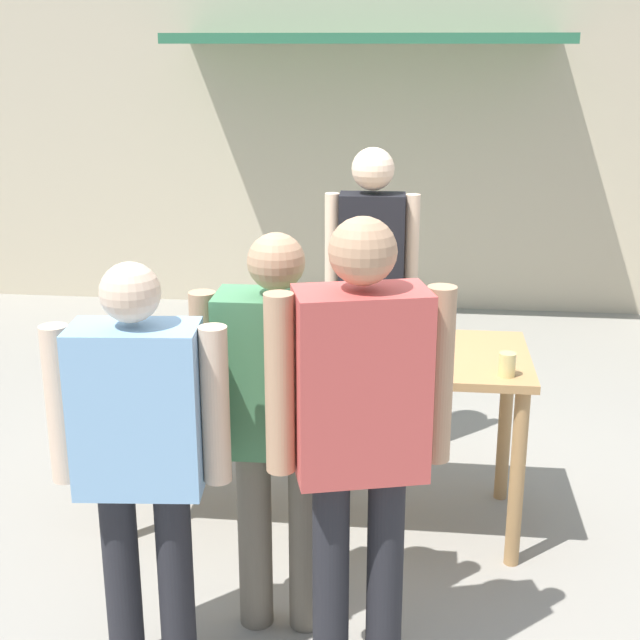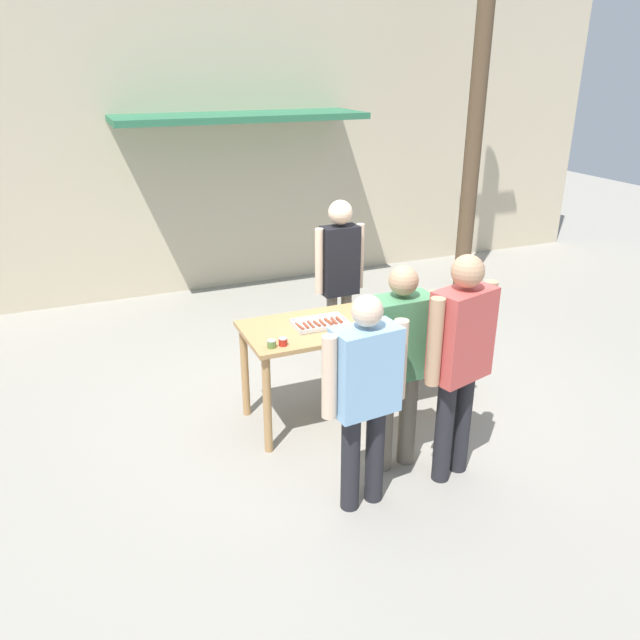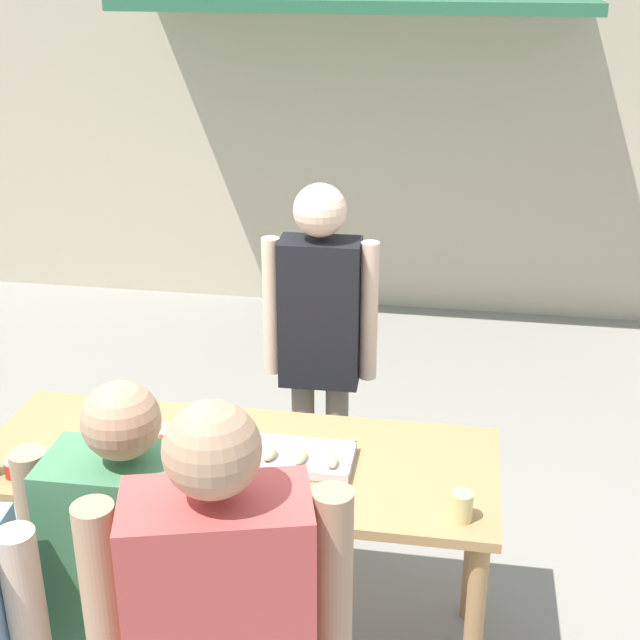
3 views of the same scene
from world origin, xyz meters
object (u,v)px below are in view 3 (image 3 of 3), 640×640
food_tray_sausages (150,446)px  food_tray_buns (299,459)px  condiment_jar_ketchup (14,469)px  person_server_behind_table (320,334)px  beer_cup (462,507)px  person_customer_waiting_in_line (138,593)px

food_tray_sausages → food_tray_buns: food_tray_buns is taller
food_tray_buns → condiment_jar_ketchup: condiment_jar_ketchup is taller
food_tray_sausages → person_server_behind_table: 0.99m
condiment_jar_ketchup → person_server_behind_table: 1.47m
food_tray_buns → condiment_jar_ketchup: bearing=-165.7°
condiment_jar_ketchup → beer_cup: (1.66, -0.00, 0.02)m
food_tray_sausages → person_customer_waiting_in_line: bearing=-72.5°
person_server_behind_table → person_customer_waiting_in_line: person_server_behind_table is taller
person_customer_waiting_in_line → food_tray_sausages: bearing=-73.5°
beer_cup → person_server_behind_table: size_ratio=0.06×
food_tray_sausages → beer_cup: (1.22, -0.27, 0.04)m
condiment_jar_ketchup → person_customer_waiting_in_line: person_customer_waiting_in_line is taller
person_server_behind_table → person_customer_waiting_in_line: 1.72m
food_tray_buns → person_customer_waiting_in_line: (-0.32, -0.89, 0.05)m
food_tray_sausages → person_customer_waiting_in_line: (0.28, -0.89, 0.05)m
condiment_jar_ketchup → beer_cup: bearing=-0.1°
condiment_jar_ketchup → person_server_behind_table: person_server_behind_table is taller
person_server_behind_table → food_tray_sausages: bearing=-125.8°
food_tray_sausages → person_server_behind_table: person_server_behind_table is taller
food_tray_sausages → person_server_behind_table: bearing=55.9°
food_tray_sausages → beer_cup: beer_cup is taller
beer_cup → person_server_behind_table: bearing=122.2°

